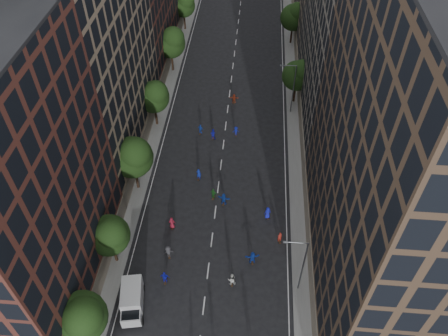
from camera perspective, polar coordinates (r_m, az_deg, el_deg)
ground at (r=71.00m, az=0.19°, el=5.25°), size 240.00×240.00×0.00m
sidewalk_left at (r=78.40m, az=-8.26°, el=9.22°), size 4.00×105.00×0.15m
sidewalk_right at (r=77.12m, az=9.66°, el=8.34°), size 4.00×105.00×0.15m
bldg_left_b at (r=61.46m, az=-18.78°, el=15.09°), size 14.00×26.00×34.00m
bldg_right_a at (r=42.89m, az=23.58°, el=0.45°), size 14.00×30.00×36.00m
bldg_right_b at (r=66.76m, az=17.81°, el=17.29°), size 14.00×28.00×33.00m
tree_left_0 at (r=46.21m, az=-18.11°, el=-18.05°), size 5.20×5.20×8.83m
tree_left_1 at (r=51.27m, az=-14.69°, el=-8.41°), size 4.80×4.80×8.21m
tree_left_2 at (r=58.12m, az=-11.79°, el=1.54°), size 5.60×5.60×9.45m
tree_left_3 at (r=68.84m, az=-9.11°, el=9.29°), size 5.00×5.00×8.58m
tree_left_4 at (r=81.85m, az=-6.90°, el=16.06°), size 5.40×5.40×9.08m
tree_left_5 at (r=96.09m, az=-5.22°, el=20.54°), size 4.80×4.80×8.33m
tree_right_a at (r=74.19m, az=9.69°, el=11.96°), size 5.00×5.00×8.39m
tree_right_b at (r=91.42m, az=9.21°, el=19.01°), size 5.20×5.20×8.83m
streetlamp_near at (r=48.66m, az=10.06°, el=-12.24°), size 2.64×0.22×9.06m
streetlamp_far at (r=71.99m, az=8.92°, el=10.47°), size 2.64×0.22×9.06m
cargo_van at (r=51.09m, az=-11.93°, el=-16.54°), size 3.17×5.35×2.68m
skater_4 at (r=52.42m, az=-7.73°, el=-13.99°), size 1.15×0.53×1.92m
skater_5 at (r=53.48m, az=3.74°, el=-11.62°), size 1.87×0.94×1.93m
skater_6 at (r=56.84m, az=-6.81°, el=-7.16°), size 0.93×0.64×1.80m
skater_7 at (r=55.67m, az=7.28°, el=-8.97°), size 0.70×0.57×1.64m
skater_8 at (r=51.84m, az=1.01°, el=-14.35°), size 1.06×0.89×1.94m
skater_9 at (r=54.26m, az=-7.27°, el=-10.84°), size 1.39×1.08×1.89m
skater_10 at (r=59.67m, az=-1.39°, el=-3.41°), size 1.10×0.73×1.74m
skater_11 at (r=58.93m, az=-0.04°, el=-4.10°), size 1.83×0.93×1.89m
skater_12 at (r=57.72m, az=5.71°, el=-5.87°), size 1.07×0.89×1.87m
skater_13 at (r=62.17m, az=-3.33°, el=-0.83°), size 0.78×0.61×1.89m
skater_14 at (r=68.45m, az=-1.45°, el=4.44°), size 1.04×0.90×1.84m
skater_15 at (r=69.14m, az=1.56°, el=4.81°), size 1.11×0.73×1.61m
skater_16 at (r=69.55m, az=-3.09°, el=5.07°), size 1.05×0.72×1.66m
skater_17 at (r=75.79m, az=1.32°, el=9.02°), size 1.57×0.51×1.69m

